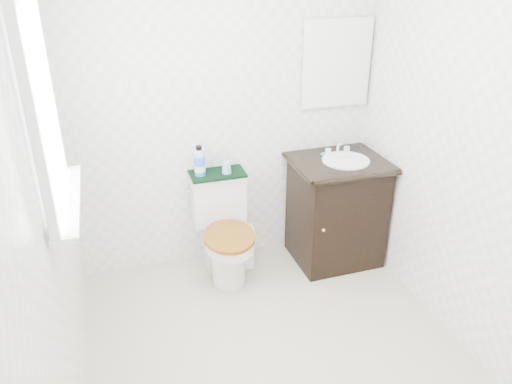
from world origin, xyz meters
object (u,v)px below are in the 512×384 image
trash_bin (240,247)px  mouthwash_bottle (200,162)px  cup (227,167)px  toilet (223,233)px  vanity (337,208)px

trash_bin → mouthwash_bottle: mouthwash_bottle is taller
mouthwash_bottle → cup: bearing=-7.0°
toilet → vanity: (0.86, -0.07, 0.10)m
vanity → cup: bearing=168.7°
vanity → cup: 0.90m
vanity → cup: vanity is taller
vanity → mouthwash_bottle: bearing=169.5°
mouthwash_bottle → cup: 0.20m
toilet → cup: (0.06, 0.09, 0.47)m
mouthwash_bottle → cup: (0.19, -0.02, -0.06)m
toilet → trash_bin: toilet is taller
vanity → trash_bin: size_ratio=3.01×
trash_bin → mouthwash_bottle: bearing=164.9°
toilet → mouthwash_bottle: bearing=137.0°
toilet → mouthwash_bottle: mouthwash_bottle is taller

